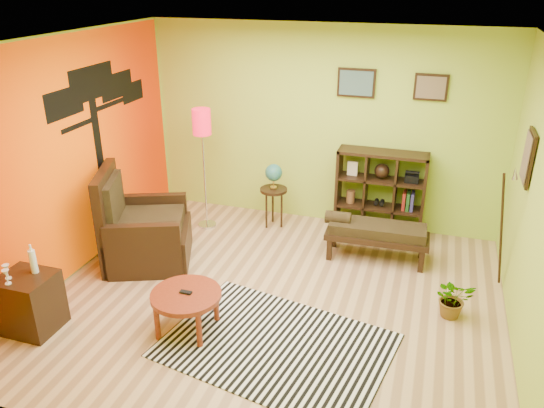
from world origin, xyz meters
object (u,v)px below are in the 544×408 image
(side_cabinet, at_px, (30,302))
(cube_shelf, at_px, (381,194))
(bench, at_px, (374,232))
(armchair, at_px, (142,234))
(floor_lamp, at_px, (202,133))
(potted_plant, at_px, (453,302))
(coffee_table, at_px, (186,298))
(globe_table, at_px, (274,180))

(side_cabinet, height_order, cube_shelf, cube_shelf)
(side_cabinet, xyz_separation_m, bench, (3.14, 2.54, 0.07))
(armchair, distance_m, floor_lamp, 1.59)
(bench, relative_size, potted_plant, 2.98)
(bench, bearing_deg, cube_shelf, 92.08)
(cube_shelf, xyz_separation_m, bench, (0.03, -0.75, -0.22))
(coffee_table, bearing_deg, cube_shelf, 60.76)
(floor_lamp, bearing_deg, coffee_table, -70.45)
(globe_table, bearing_deg, floor_lamp, -162.01)
(coffee_table, height_order, armchair, armchair)
(side_cabinet, xyz_separation_m, potted_plant, (4.12, 1.54, -0.14))
(side_cabinet, height_order, globe_table, globe_table)
(bench, xyz_separation_m, potted_plant, (0.98, -1.00, -0.21))
(floor_lamp, relative_size, cube_shelf, 1.44)
(globe_table, distance_m, cube_shelf, 1.50)
(side_cabinet, distance_m, potted_plant, 4.40)
(side_cabinet, bearing_deg, globe_table, 61.80)
(globe_table, bearing_deg, cube_shelf, 8.88)
(floor_lamp, height_order, globe_table, floor_lamp)
(coffee_table, height_order, potted_plant, coffee_table)
(armchair, bearing_deg, floor_lamp, 72.78)
(armchair, height_order, side_cabinet, armchair)
(coffee_table, distance_m, cube_shelf, 3.24)
(cube_shelf, bearing_deg, bench, -87.92)
(armchair, bearing_deg, globe_table, 48.74)
(coffee_table, distance_m, floor_lamp, 2.64)
(side_cabinet, bearing_deg, floor_lamp, 75.40)
(side_cabinet, relative_size, floor_lamp, 0.54)
(globe_table, relative_size, cube_shelf, 0.79)
(armchair, distance_m, side_cabinet, 1.64)
(floor_lamp, xyz_separation_m, cube_shelf, (2.40, 0.53, -0.80))
(cube_shelf, relative_size, potted_plant, 2.70)
(globe_table, height_order, cube_shelf, cube_shelf)
(side_cabinet, xyz_separation_m, globe_table, (1.64, 3.06, 0.40))
(floor_lamp, distance_m, bench, 2.64)
(coffee_table, height_order, cube_shelf, cube_shelf)
(floor_lamp, distance_m, potted_plant, 3.82)
(floor_lamp, bearing_deg, potted_plant, -19.71)
(cube_shelf, relative_size, bench, 0.91)
(side_cabinet, relative_size, globe_table, 0.99)
(armchair, distance_m, globe_table, 1.97)
(armchair, relative_size, floor_lamp, 0.75)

